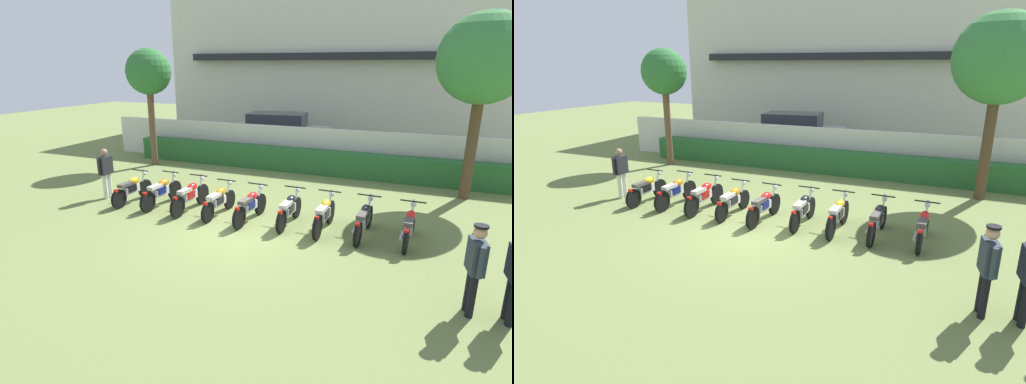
% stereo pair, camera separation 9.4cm
% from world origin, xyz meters
% --- Properties ---
extents(ground, '(60.00, 60.00, 0.00)m').
position_xyz_m(ground, '(0.00, 0.00, 0.00)').
color(ground, olive).
extents(building, '(20.42, 6.50, 8.51)m').
position_xyz_m(building, '(0.00, 15.92, 4.25)').
color(building, beige).
rests_on(building, ground).
extents(compound_wall, '(19.39, 0.30, 1.67)m').
position_xyz_m(compound_wall, '(0.00, 7.50, 0.84)').
color(compound_wall, silver).
rests_on(compound_wall, ground).
extents(hedge_row, '(15.52, 0.70, 0.92)m').
position_xyz_m(hedge_row, '(0.00, 6.80, 0.46)').
color(hedge_row, '#28602D').
rests_on(hedge_row, ground).
extents(parked_car, '(4.67, 2.47, 1.89)m').
position_xyz_m(parked_car, '(-2.50, 10.21, 0.94)').
color(parked_car, silver).
rests_on(parked_car, ground).
extents(tree_near_inspector, '(1.83, 1.83, 4.77)m').
position_xyz_m(tree_near_inspector, '(-6.50, 5.53, 3.77)').
color(tree_near_inspector, brown).
rests_on(tree_near_inspector, ground).
extents(tree_far_side, '(2.68, 2.68, 5.64)m').
position_xyz_m(tree_far_side, '(5.50, 5.53, 4.26)').
color(tree_far_side, '#4C3823').
rests_on(tree_far_side, ground).
extents(motorcycle_in_row_0, '(0.60, 1.81, 0.95)m').
position_xyz_m(motorcycle_in_row_0, '(-4.03, 0.99, 0.44)').
color(motorcycle_in_row_0, black).
rests_on(motorcycle_in_row_0, ground).
extents(motorcycle_in_row_1, '(0.60, 1.94, 0.97)m').
position_xyz_m(motorcycle_in_row_1, '(-3.02, 1.11, 0.45)').
color(motorcycle_in_row_1, black).
rests_on(motorcycle_in_row_1, ground).
extents(motorcycle_in_row_2, '(0.60, 1.97, 0.97)m').
position_xyz_m(motorcycle_in_row_2, '(-1.98, 1.06, 0.46)').
color(motorcycle_in_row_2, black).
rests_on(motorcycle_in_row_2, ground).
extents(motorcycle_in_row_3, '(0.60, 1.83, 0.94)m').
position_xyz_m(motorcycle_in_row_3, '(-1.02, 1.03, 0.44)').
color(motorcycle_in_row_3, black).
rests_on(motorcycle_in_row_3, ground).
extents(motorcycle_in_row_4, '(0.60, 1.88, 0.96)m').
position_xyz_m(motorcycle_in_row_4, '(-0.02, 0.95, 0.45)').
color(motorcycle_in_row_4, black).
rests_on(motorcycle_in_row_4, ground).
extents(motorcycle_in_row_5, '(0.60, 1.81, 0.95)m').
position_xyz_m(motorcycle_in_row_5, '(1.05, 1.11, 0.44)').
color(motorcycle_in_row_5, black).
rests_on(motorcycle_in_row_5, ground).
extents(motorcycle_in_row_6, '(0.60, 1.86, 0.98)m').
position_xyz_m(motorcycle_in_row_6, '(2.02, 1.04, 0.46)').
color(motorcycle_in_row_6, black).
rests_on(motorcycle_in_row_6, ground).
extents(motorcycle_in_row_7, '(0.60, 1.91, 0.96)m').
position_xyz_m(motorcycle_in_row_7, '(3.01, 1.08, 0.45)').
color(motorcycle_in_row_7, black).
rests_on(motorcycle_in_row_7, ground).
extents(motorcycle_in_row_8, '(0.60, 1.81, 0.95)m').
position_xyz_m(motorcycle_in_row_8, '(4.08, 1.06, 0.44)').
color(motorcycle_in_row_8, black).
rests_on(motorcycle_in_row_8, ground).
extents(inspector_person, '(0.22, 0.65, 1.61)m').
position_xyz_m(inspector_person, '(-5.07, 1.08, 0.94)').
color(inspector_person, silver).
rests_on(inspector_person, ground).
extents(officer_0, '(0.29, 0.65, 1.64)m').
position_xyz_m(officer_0, '(5.24, -1.64, 0.97)').
color(officer_0, black).
rests_on(officer_0, ground).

